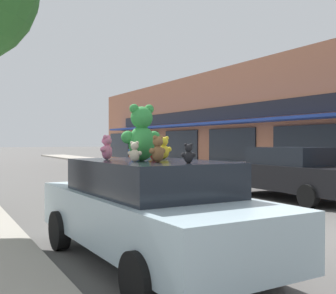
% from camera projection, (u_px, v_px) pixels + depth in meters
% --- Properties ---
extents(ground_plane, '(260.00, 260.00, 0.00)m').
position_uv_depth(ground_plane, '(301.00, 235.00, 7.80)').
color(ground_plane, '#514F4C').
extents(plush_art_car, '(2.06, 4.62, 1.46)m').
position_uv_depth(plush_art_car, '(149.00, 209.00, 5.94)').
color(plush_art_car, '#ADC6D1').
rests_on(plush_art_car, ground_plane).
extents(teddy_bear_giant, '(0.58, 0.37, 0.78)m').
position_uv_depth(teddy_bear_giant, '(142.00, 134.00, 5.81)').
color(teddy_bear_giant, green).
rests_on(teddy_bear_giant, plush_art_car).
extents(teddy_bear_black, '(0.19, 0.14, 0.25)m').
position_uv_depth(teddy_bear_black, '(188.00, 154.00, 5.18)').
color(teddy_bear_black, black).
rests_on(teddy_bear_black, plush_art_car).
extents(teddy_bear_orange, '(0.20, 0.13, 0.27)m').
position_uv_depth(teddy_bear_orange, '(152.00, 150.00, 6.66)').
color(teddy_bear_orange, orange).
rests_on(teddy_bear_orange, plush_art_car).
extents(teddy_bear_teal, '(0.22, 0.15, 0.29)m').
position_uv_depth(teddy_bear_teal, '(151.00, 149.00, 7.05)').
color(teddy_bear_teal, teal).
rests_on(teddy_bear_teal, plush_art_car).
extents(teddy_bear_brown, '(0.26, 0.17, 0.35)m').
position_uv_depth(teddy_bear_brown, '(158.00, 149.00, 5.47)').
color(teddy_bear_brown, olive).
rests_on(teddy_bear_brown, plush_art_car).
extents(teddy_bear_pink, '(0.26, 0.24, 0.36)m').
position_uv_depth(teddy_bear_pink, '(107.00, 148.00, 6.20)').
color(teddy_bear_pink, pink).
rests_on(teddy_bear_pink, plush_art_car).
extents(teddy_bear_yellow, '(0.27, 0.17, 0.35)m').
position_uv_depth(teddy_bear_yellow, '(164.00, 148.00, 6.49)').
color(teddy_bear_yellow, yellow).
rests_on(teddy_bear_yellow, plush_art_car).
extents(teddy_bear_cream, '(0.18, 0.18, 0.27)m').
position_uv_depth(teddy_bear_cream, '(135.00, 152.00, 5.54)').
color(teddy_bear_cream, beige).
rests_on(teddy_bear_cream, plush_art_car).
extents(teddy_bear_red, '(0.18, 0.12, 0.24)m').
position_uv_depth(teddy_bear_red, '(154.00, 152.00, 6.01)').
color(teddy_bear_red, red).
rests_on(teddy_bear_red, plush_art_car).
extents(teddy_bear_blue, '(0.24, 0.15, 0.32)m').
position_uv_depth(teddy_bear_blue, '(135.00, 149.00, 6.50)').
color(teddy_bear_blue, blue).
rests_on(teddy_bear_blue, plush_art_car).
extents(parked_car_far_center, '(1.95, 4.68, 1.55)m').
position_uv_depth(parked_car_far_center, '(292.00, 172.00, 12.59)').
color(parked_car_far_center, black).
rests_on(parked_car_far_center, ground_plane).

